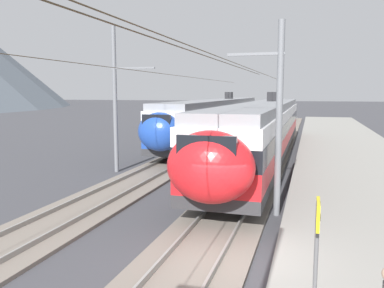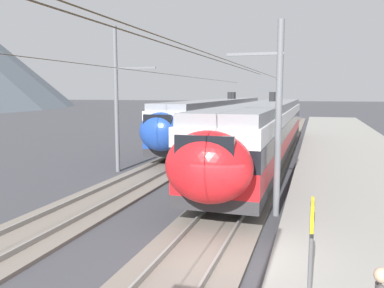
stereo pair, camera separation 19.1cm
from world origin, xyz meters
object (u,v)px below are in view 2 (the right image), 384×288
train_near_platform (266,128)px  catenary_mast_mid (274,114)px  train_far_track (220,117)px  catenary_mast_far_side (119,97)px  platform_sign (312,231)px

train_near_platform → catenary_mast_mid: size_ratio=0.64×
train_near_platform → train_far_track: same height
catenary_mast_far_side → platform_sign: size_ratio=21.86×
train_near_platform → catenary_mast_far_side: 9.64m
train_far_track → catenary_mast_mid: bearing=-161.7°
train_far_track → catenary_mast_far_side: catenary_mast_far_side is taller
train_near_platform → catenary_mast_mid: 11.43m
catenary_mast_far_side → catenary_mast_mid: bearing=-121.1°
train_near_platform → train_far_track: (10.07, 5.42, 0.00)m
train_near_platform → catenary_mast_far_side: size_ratio=0.64×
catenary_mast_mid → platform_sign: catenary_mast_mid is taller
train_far_track → platform_sign: 29.55m
train_near_platform → train_far_track: bearing=28.3°
train_near_platform → platform_sign: (-18.24, -3.04, -0.25)m
train_near_platform → catenary_mast_far_side: bearing=127.1°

